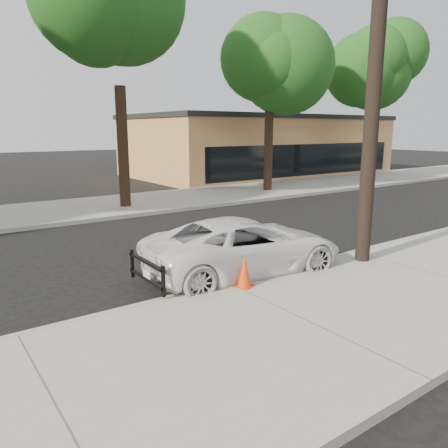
{
  "coord_description": "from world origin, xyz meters",
  "views": [
    {
      "loc": [
        -5.01,
        -9.01,
        3.24
      ],
      "look_at": [
        0.97,
        -0.63,
        1.0
      ],
      "focal_mm": 35.0,
      "sensor_mm": 36.0,
      "label": 1
    }
  ],
  "objects": [
    {
      "name": "ground",
      "position": [
        0.0,
        0.0,
        0.0
      ],
      "size": [
        120.0,
        120.0,
        0.0
      ],
      "primitive_type": "plane",
      "color": "black",
      "rests_on": "ground"
    },
    {
      "name": "near_sidewalk",
      "position": [
        0.0,
        -4.3,
        0.07
      ],
      "size": [
        90.0,
        4.4,
        0.15
      ],
      "primitive_type": "cube",
      "color": "gray",
      "rests_on": "ground"
    },
    {
      "name": "far_sidewalk",
      "position": [
        0.0,
        8.5,
        0.07
      ],
      "size": [
        90.0,
        5.0,
        0.15
      ],
      "primitive_type": "cube",
      "color": "gray",
      "rests_on": "ground"
    },
    {
      "name": "curb_near",
      "position": [
        0.0,
        -2.1,
        0.07
      ],
      "size": [
        90.0,
        0.12,
        0.16
      ],
      "primitive_type": "cube",
      "color": "#9E9B93",
      "rests_on": "ground"
    },
    {
      "name": "building_main",
      "position": [
        16.0,
        16.0,
        2.0
      ],
      "size": [
        18.0,
        10.0,
        4.0
      ],
      "primitive_type": "cube",
      "color": "tan",
      "rests_on": "ground"
    },
    {
      "name": "utility_pole",
      "position": [
        3.6,
        -2.7,
        4.7
      ],
      "size": [
        1.4,
        0.34,
        9.0
      ],
      "color": "black",
      "rests_on": "near_sidewalk"
    },
    {
      "name": "tree_c",
      "position": [
        2.22,
        7.64,
        6.91
      ],
      "size": [
        4.96,
        4.8,
        9.55
      ],
      "color": "black",
      "rests_on": "far_sidewalk"
    },
    {
      "name": "tree_d",
      "position": [
        10.2,
        7.95,
        6.37
      ],
      "size": [
        4.5,
        4.35,
        8.75
      ],
      "color": "black",
      "rests_on": "far_sidewalk"
    },
    {
      "name": "tree_e",
      "position": [
        18.21,
        7.74,
        6.7
      ],
      "size": [
        4.8,
        4.65,
        9.25
      ],
      "color": "black",
      "rests_on": "far_sidewalk"
    },
    {
      "name": "police_cruiser",
      "position": [
        0.94,
        -1.48,
        0.64
      ],
      "size": [
        4.84,
        2.63,
        1.29
      ],
      "primitive_type": "imported",
      "rotation": [
        0.0,
        0.0,
        1.46
      ],
      "color": "white",
      "rests_on": "ground"
    },
    {
      "name": "traffic_cone",
      "position": [
        0.14,
        -2.5,
        0.45
      ],
      "size": [
        0.42,
        0.42,
        0.63
      ],
      "rotation": [
        0.0,
        0.0,
        0.4
      ],
      "color": "#E33D0B",
      "rests_on": "near_sidewalk"
    }
  ]
}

